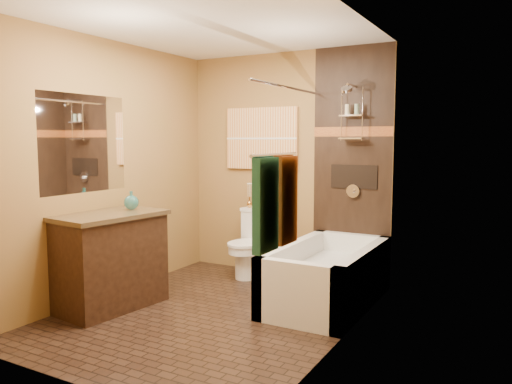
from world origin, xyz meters
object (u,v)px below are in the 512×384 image
Objects in this scene: sunset_painting at (261,138)px; vanity at (109,260)px; bathtub at (327,280)px; toilet at (251,243)px.

sunset_painting reaches higher than vanity.
sunset_painting is 1.87m from bathtub.
toilet is 0.71× the size of vanity.
bathtub is 1.20m from toilet.
bathtub is (1.10, -0.73, -1.33)m from sunset_painting.
bathtub is 2.04m from vanity.
bathtub is 1.99× the size of toilet.
toilet reaches higher than bathtub.
sunset_painting is at bearing 146.54° from bathtub.
bathtub is at bearing 38.38° from vanity.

